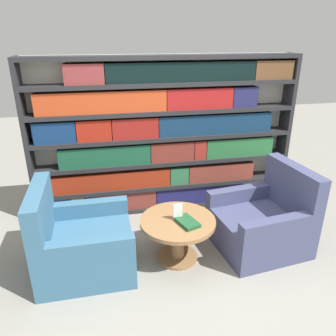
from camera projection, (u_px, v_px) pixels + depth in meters
name	position (u px, v px, depth m)	size (l,w,h in m)	color
ground_plane	(190.00, 266.00, 3.27)	(14.00, 14.00, 0.00)	gray
bookshelf	(163.00, 137.00, 4.07)	(3.26, 0.30, 1.93)	silver
armchair_left	(80.00, 243.00, 3.15)	(0.89, 0.83, 0.89)	#386684
armchair_right	(263.00, 222.00, 3.50)	(0.98, 0.93, 0.89)	#42476B
coffee_table	(178.00, 231.00, 3.27)	(0.75, 0.75, 0.46)	olive
table_sign	(178.00, 213.00, 3.19)	(0.09, 0.06, 0.18)	black
stray_book	(187.00, 222.00, 3.15)	(0.23, 0.29, 0.04)	#1E512D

